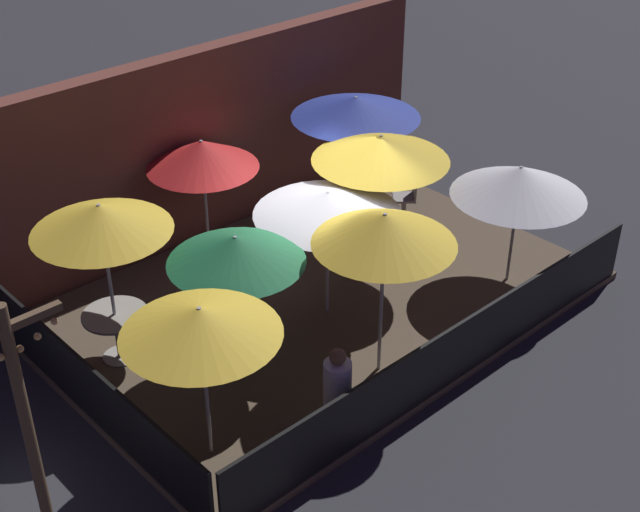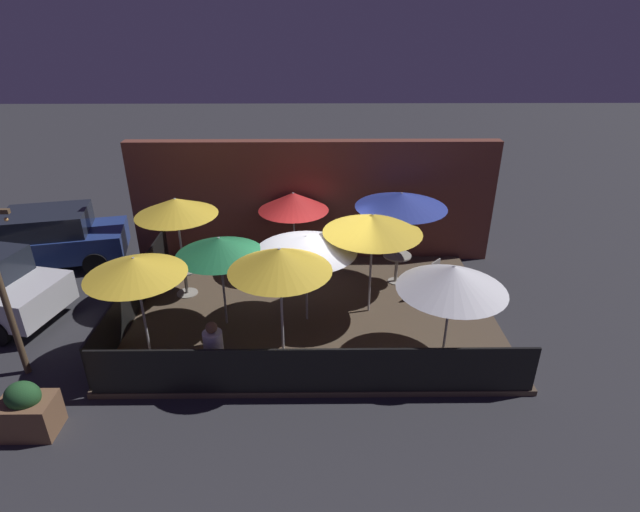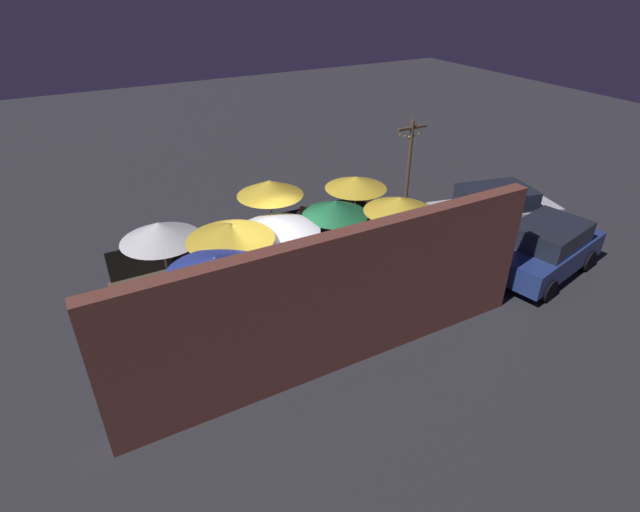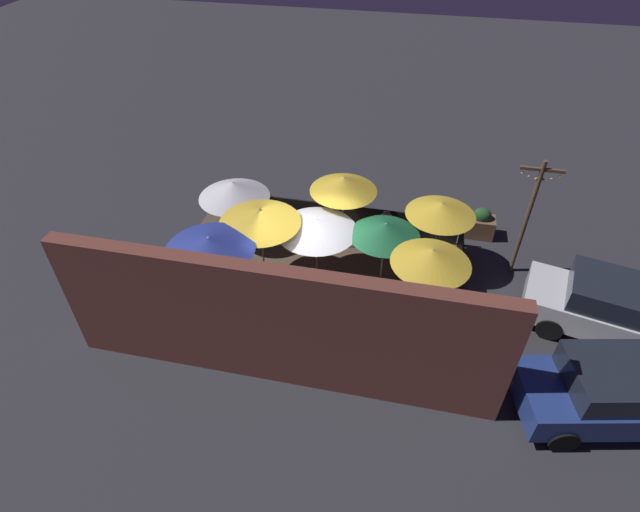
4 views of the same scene
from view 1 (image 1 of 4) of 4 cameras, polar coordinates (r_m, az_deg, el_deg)
The scene contains 20 objects.
ground_plane at distance 14.23m, azimuth -0.11°, elevation -3.04°, with size 60.00×60.00×0.00m, color #2D2D33.
patio_deck at distance 14.19m, azimuth -0.11°, elevation -2.84°, with size 8.29×5.65×0.12m.
building_wall at distance 15.49m, azimuth -7.84°, elevation 6.91°, with size 9.89×0.36×3.39m.
fence_front at distance 12.37m, azimuth 8.69°, elevation -6.11°, with size 8.09×0.05×0.95m.
fence_side_left at distance 12.04m, azimuth -14.77°, elevation -8.13°, with size 0.05×5.45×0.95m.
patio_umbrella_0 at distance 15.28m, azimuth 2.31°, elevation 9.50°, with size 2.22×2.22×2.41m.
patio_umbrella_1 at distance 12.00m, azimuth -13.87°, elevation 2.36°, with size 1.89×1.89×2.49m.
patio_umbrella_2 at distance 12.87m, azimuth 0.50°, elevation 3.41°, with size 2.19×2.19×2.06m.
patio_umbrella_3 at distance 11.46m, azimuth 4.16°, elevation 1.74°, with size 1.91×1.91×2.50m.
patio_umbrella_4 at distance 10.27m, azimuth -7.68°, elevation -4.17°, with size 1.91×1.91×2.20m.
patio_umbrella_5 at distance 11.76m, azimuth -5.41°, elevation 0.42°, with size 1.87×1.87×2.10m.
patio_umbrella_6 at distance 14.06m, azimuth 12.65°, elevation 4.68°, with size 2.11×2.11×2.03m.
patio_umbrella_7 at distance 13.86m, azimuth 3.92°, elevation 6.92°, with size 2.17×2.17×2.41m.
patio_umbrella_8 at distance 14.45m, azimuth -7.56°, elevation 6.48°, with size 1.83×1.83×2.14m.
dining_table_0 at distance 15.96m, azimuth 2.19°, elevation 4.07°, with size 0.71×0.71×0.77m.
dining_table_1 at distance 12.89m, azimuth -12.93°, elevation -4.19°, with size 0.93×0.93×0.75m.
patio_chair_0 at distance 16.07m, azimuth 5.64°, elevation 3.86°, with size 0.57×0.57×0.96m.
patio_chair_1 at distance 14.22m, azimuth -6.68°, elevation -0.36°, with size 0.48×0.48×0.90m.
patron_0 at distance 11.45m, azimuth 1.11°, elevation -8.74°, with size 0.41×0.41×1.24m.
light_post at distance 9.23m, azimuth -18.03°, elevation -11.20°, with size 1.10×0.12×3.64m.
Camera 1 is at (-7.93, -8.62, 8.07)m, focal length 50.00 mm.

